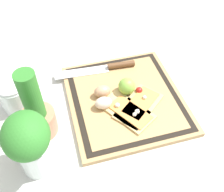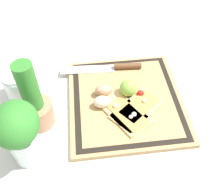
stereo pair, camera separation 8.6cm
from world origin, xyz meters
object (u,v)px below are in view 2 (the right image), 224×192
(egg_brown, at_px, (103,90))
(herb_pot, at_px, (34,104))
(egg_pink, at_px, (102,102))
(pizza_slice_far, at_px, (125,112))
(sauce_jar, at_px, (19,87))
(pizza_slice_near, at_px, (138,109))
(knife, at_px, (114,67))
(lime, at_px, (128,88))
(herb_glass, at_px, (19,131))
(cherry_tomato_red, at_px, (140,93))

(egg_brown, relative_size, herb_pot, 0.24)
(egg_brown, distance_m, egg_pink, 0.05)
(pizza_slice_far, bearing_deg, sauce_jar, 68.13)
(herb_pot, height_order, sauce_jar, herb_pot)
(pizza_slice_near, distance_m, egg_brown, 0.13)
(knife, height_order, egg_brown, egg_brown)
(knife, bearing_deg, lime, -167.47)
(knife, distance_m, lime, 0.14)
(herb_pot, xyz_separation_m, herb_glass, (-0.12, 0.02, 0.04))
(pizza_slice_far, bearing_deg, knife, 1.39)
(pizza_slice_far, distance_m, knife, 0.21)
(herb_glass, bearing_deg, pizza_slice_near, -71.26)
(cherry_tomato_red, height_order, herb_glass, herb_glass)
(egg_brown, distance_m, herb_glass, 0.31)
(egg_pink, height_order, lime, lime)
(pizza_slice_far, relative_size, herb_pot, 0.83)
(knife, bearing_deg, cherry_tomato_red, -154.46)
(egg_pink, xyz_separation_m, cherry_tomato_red, (0.03, -0.13, -0.01))
(pizza_slice_near, xyz_separation_m, egg_brown, (0.08, 0.10, 0.01))
(pizza_slice_near, distance_m, knife, 0.21)
(cherry_tomato_red, height_order, herb_pot, herb_pot)
(pizza_slice_near, relative_size, herb_glass, 0.94)
(pizza_slice_far, bearing_deg, egg_brown, 33.19)
(sauce_jar, bearing_deg, egg_pink, -109.46)
(herb_pot, bearing_deg, lime, -77.54)
(egg_pink, xyz_separation_m, herb_glass, (-0.14, 0.22, 0.08))
(pizza_slice_near, bearing_deg, knife, 13.62)
(herb_pot, distance_m, sauce_jar, 0.14)
(cherry_tomato_red, height_order, sauce_jar, sauce_jar)
(cherry_tomato_red, bearing_deg, pizza_slice_far, 137.32)
(lime, height_order, herb_pot, herb_pot)
(pizza_slice_near, relative_size, knife, 0.65)
(egg_brown, xyz_separation_m, herb_pot, (-0.07, 0.21, 0.04))
(pizza_slice_far, xyz_separation_m, herb_pot, (0.02, 0.27, 0.06))
(egg_brown, distance_m, sauce_jar, 0.28)
(egg_pink, distance_m, lime, 0.10)
(lime, distance_m, sauce_jar, 0.36)
(cherry_tomato_red, bearing_deg, lime, 70.90)
(cherry_tomato_red, relative_size, herb_glass, 0.11)
(lime, bearing_deg, herb_glass, 120.55)
(pizza_slice_far, xyz_separation_m, cherry_tomato_red, (0.07, -0.06, 0.01))
(knife, height_order, sauce_jar, sauce_jar)
(pizza_slice_near, relative_size, lime, 3.38)
(pizza_slice_near, bearing_deg, egg_brown, 52.35)
(egg_brown, distance_m, lime, 0.08)
(egg_brown, xyz_separation_m, herb_glass, (-0.19, 0.23, 0.08))
(egg_pink, distance_m, herb_glass, 0.28)
(lime, relative_size, cherry_tomato_red, 2.49)
(herb_pot, bearing_deg, sauce_jar, 29.49)
(egg_pink, xyz_separation_m, sauce_jar, (0.10, 0.27, 0.00))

